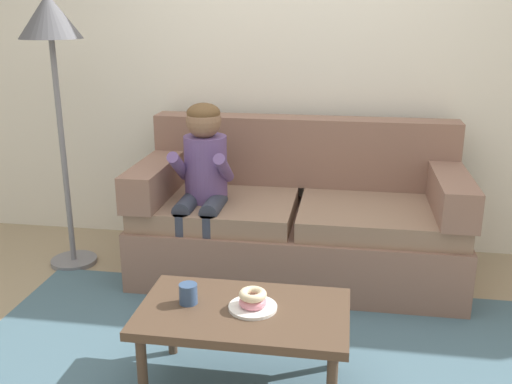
{
  "coord_description": "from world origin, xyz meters",
  "views": [
    {
      "loc": [
        0.41,
        -2.6,
        1.63
      ],
      "look_at": [
        -0.08,
        0.45,
        0.65
      ],
      "focal_mm": 40.76,
      "sensor_mm": 36.0,
      "label": 1
    }
  ],
  "objects_px": {
    "donut": "(253,302)",
    "floor_lamp": "(52,40)",
    "couch": "(298,221)",
    "person_child": "(203,176)",
    "coffee_table": "(243,318)",
    "mug": "(188,294)"
  },
  "relations": [
    {
      "from": "coffee_table",
      "to": "mug",
      "type": "bearing_deg",
      "value": 176.6
    },
    {
      "from": "floor_lamp",
      "to": "coffee_table",
      "type": "bearing_deg",
      "value": -39.99
    },
    {
      "from": "person_child",
      "to": "mug",
      "type": "bearing_deg",
      "value": -79.55
    },
    {
      "from": "coffee_table",
      "to": "floor_lamp",
      "type": "distance_m",
      "value": 2.09
    },
    {
      "from": "couch",
      "to": "donut",
      "type": "distance_m",
      "value": 1.26
    },
    {
      "from": "mug",
      "to": "floor_lamp",
      "type": "bearing_deg",
      "value": 134.71
    },
    {
      "from": "couch",
      "to": "donut",
      "type": "xyz_separation_m",
      "value": [
        -0.08,
        -1.26,
        0.08
      ]
    },
    {
      "from": "coffee_table",
      "to": "donut",
      "type": "distance_m",
      "value": 0.09
    },
    {
      "from": "couch",
      "to": "floor_lamp",
      "type": "bearing_deg",
      "value": -175.35
    },
    {
      "from": "floor_lamp",
      "to": "mug",
      "type": "bearing_deg",
      "value": -45.29
    },
    {
      "from": "couch",
      "to": "person_child",
      "type": "bearing_deg",
      "value": -159.62
    },
    {
      "from": "coffee_table",
      "to": "floor_lamp",
      "type": "xyz_separation_m",
      "value": [
        -1.37,
        1.15,
        1.1
      ]
    },
    {
      "from": "person_child",
      "to": "donut",
      "type": "height_order",
      "value": "person_child"
    },
    {
      "from": "couch",
      "to": "person_child",
      "type": "xyz_separation_m",
      "value": [
        -0.56,
        -0.21,
        0.33
      ]
    },
    {
      "from": "couch",
      "to": "coffee_table",
      "type": "xyz_separation_m",
      "value": [
        -0.12,
        -1.27,
        0.01
      ]
    },
    {
      "from": "mug",
      "to": "floor_lamp",
      "type": "xyz_separation_m",
      "value": [
        -1.12,
        1.13,
        1.01
      ]
    },
    {
      "from": "couch",
      "to": "floor_lamp",
      "type": "xyz_separation_m",
      "value": [
        -1.49,
        -0.12,
        1.1
      ]
    },
    {
      "from": "coffee_table",
      "to": "person_child",
      "type": "height_order",
      "value": "person_child"
    },
    {
      "from": "person_child",
      "to": "floor_lamp",
      "type": "height_order",
      "value": "floor_lamp"
    },
    {
      "from": "donut",
      "to": "floor_lamp",
      "type": "xyz_separation_m",
      "value": [
        -1.41,
        1.14,
        1.02
      ]
    },
    {
      "from": "floor_lamp",
      "to": "donut",
      "type": "bearing_deg",
      "value": -38.94
    },
    {
      "from": "mug",
      "to": "donut",
      "type": "bearing_deg",
      "value": -0.89
    }
  ]
}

